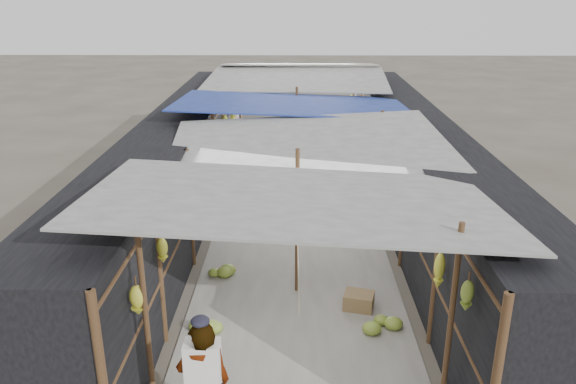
{
  "coord_description": "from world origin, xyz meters",
  "views": [
    {
      "loc": [
        -0.04,
        -5.7,
        5.02
      ],
      "look_at": [
        -0.18,
        4.67,
        1.25
      ],
      "focal_mm": 35.0,
      "sensor_mm": 36.0,
      "label": 1
    }
  ],
  "objects_px": {
    "black_basin": "(331,175)",
    "vendor_seated": "(374,207)",
    "vendor_elderly": "(204,384)",
    "crate_near": "(359,301)",
    "shopper_blue": "(277,154)"
  },
  "relations": [
    {
      "from": "shopper_blue",
      "to": "vendor_seated",
      "type": "distance_m",
      "value": 3.94
    },
    {
      "from": "vendor_elderly",
      "to": "crate_near",
      "type": "bearing_deg",
      "value": -136.42
    },
    {
      "from": "crate_near",
      "to": "vendor_seated",
      "type": "bearing_deg",
      "value": 93.46
    },
    {
      "from": "black_basin",
      "to": "vendor_elderly",
      "type": "bearing_deg",
      "value": -101.73
    },
    {
      "from": "crate_near",
      "to": "vendor_elderly",
      "type": "bearing_deg",
      "value": -110.68
    },
    {
      "from": "crate_near",
      "to": "shopper_blue",
      "type": "xyz_separation_m",
      "value": [
        -1.56,
        6.6,
        0.64
      ]
    },
    {
      "from": "vendor_seated",
      "to": "crate_near",
      "type": "bearing_deg",
      "value": -29.63
    },
    {
      "from": "vendor_elderly",
      "to": "black_basin",
      "type": "bearing_deg",
      "value": -112.69
    },
    {
      "from": "vendor_elderly",
      "to": "vendor_seated",
      "type": "relative_size",
      "value": 1.66
    },
    {
      "from": "black_basin",
      "to": "vendor_seated",
      "type": "height_order",
      "value": "vendor_seated"
    },
    {
      "from": "crate_near",
      "to": "black_basin",
      "type": "height_order",
      "value": "crate_near"
    },
    {
      "from": "vendor_elderly",
      "to": "shopper_blue",
      "type": "distance_m",
      "value": 9.54
    },
    {
      "from": "vendor_seated",
      "to": "shopper_blue",
      "type": "bearing_deg",
      "value": -163.6
    },
    {
      "from": "black_basin",
      "to": "shopper_blue",
      "type": "xyz_separation_m",
      "value": [
        -1.5,
        -0.25,
        0.7
      ]
    },
    {
      "from": "shopper_blue",
      "to": "vendor_seated",
      "type": "relative_size",
      "value": 1.59
    }
  ]
}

